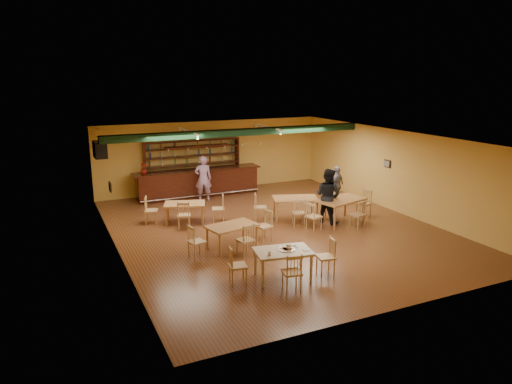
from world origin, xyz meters
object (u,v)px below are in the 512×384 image
dining_table_c (232,237)px  patron_right_a (328,196)px  bar_counter (198,183)px  dining_table_b (295,208)px  dining_table_d (340,211)px  near_table (283,264)px  dining_table_a (185,213)px  patron_bar (203,178)px

dining_table_c → patron_right_a: (3.87, 0.94, 0.58)m
bar_counter → dining_table_b: size_ratio=3.46×
dining_table_d → near_table: 5.06m
dining_table_d → bar_counter: bearing=106.7°
patron_right_a → dining_table_b: bearing=19.3°
dining_table_a → dining_table_c: 3.02m
near_table → patron_right_a: patron_right_a is taller
dining_table_b → patron_right_a: 1.26m
bar_counter → dining_table_d: 6.40m
dining_table_d → dining_table_c: bearing=175.6°
dining_table_b → patron_right_a: patron_right_a is taller
dining_table_c → patron_bar: 5.52m
dining_table_c → near_table: 2.49m
bar_counter → near_table: 8.72m
patron_bar → dining_table_b: bearing=132.1°
bar_counter → patron_right_a: patron_right_a is taller
dining_table_b → near_table: 5.00m
bar_counter → dining_table_c: (-0.99, -6.23, -0.21)m
bar_counter → near_table: bearing=-94.1°
dining_table_b → patron_bar: bearing=139.9°
bar_counter → near_table: bar_counter is taller
dining_table_a → dining_table_d: (4.81, -2.23, 0.07)m
patron_bar → near_table: bearing=97.7°
bar_counter → dining_table_c: 6.31m
dining_table_b → dining_table_d: 1.56m
bar_counter → dining_table_a: 3.60m
dining_table_d → near_table: dining_table_d is taller
near_table → dining_table_d: bearing=49.6°
dining_table_b → near_table: dining_table_b is taller
dining_table_c → dining_table_b: bearing=18.3°
dining_table_d → patron_right_a: patron_right_a is taller
bar_counter → dining_table_d: size_ratio=3.22×
dining_table_d → near_table: bearing=-155.0°
dining_table_a → dining_table_c: bearing=-60.4°
dining_table_a → dining_table_b: dining_table_b is taller
dining_table_a → near_table: bearing=-61.3°
dining_table_b → patron_bar: (-2.12, 3.66, 0.53)m
near_table → dining_table_c: bearing=108.7°
dining_table_a → patron_bar: (1.49, 2.43, 0.58)m
dining_table_a → near_table: near_table is taller
dining_table_c → patron_right_a: 4.03m
bar_counter → dining_table_c: bearing=-99.0°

